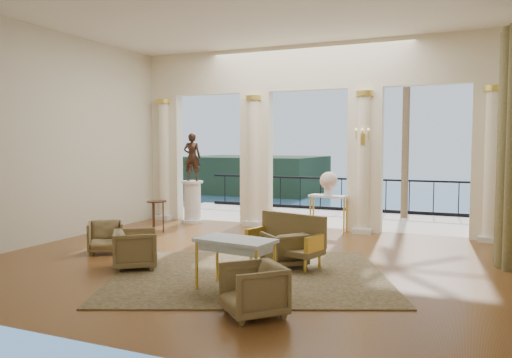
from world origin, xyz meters
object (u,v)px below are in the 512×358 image
at_px(settee, 288,240).
at_px(armchair_a, 106,235).
at_px(pedestal, 193,202).
at_px(statue, 192,157).
at_px(game_table, 235,244).
at_px(console_table, 328,201).
at_px(armchair_c, 284,247).
at_px(armchair_d, 136,247).
at_px(side_table, 157,205).
at_px(armchair_b, 253,287).

bearing_deg(settee, armchair_a, -156.65).
bearing_deg(pedestal, statue, 135.00).
bearing_deg(game_table, console_table, 98.75).
xyz_separation_m(armchair_a, armchair_c, (3.54, 0.31, -0.00)).
distance_m(armchair_d, side_table, 3.43).
bearing_deg(settee, statue, 154.89).
bearing_deg(statue, pedestal, 121.12).
distance_m(armchair_b, settee, 2.62).
relative_size(armchair_a, armchair_c, 1.01).
distance_m(game_table, statue, 6.51).
bearing_deg(game_table, armchair_b, -44.52).
xyz_separation_m(armchair_c, game_table, (-0.16, -1.61, 0.34)).
distance_m(armchair_d, settee, 2.58).
height_order(armchair_c, armchair_d, armchair_d).
xyz_separation_m(armchair_c, side_table, (-3.88, 1.90, 0.32)).
height_order(armchair_d, side_table, side_table).
relative_size(armchair_b, armchair_d, 0.98).
relative_size(armchair_b, side_table, 0.92).
xyz_separation_m(armchair_b, game_table, (-0.64, 0.85, 0.32)).
relative_size(armchair_c, console_table, 0.68).
relative_size(settee, statue, 1.13).
height_order(armchair_b, settee, settee).
distance_m(statue, console_table, 3.84).
distance_m(armchair_a, statue, 4.18).
distance_m(armchair_a, armchair_c, 3.56).
bearing_deg(console_table, armchair_b, -71.13).
height_order(console_table, side_table, console_table).
relative_size(settee, console_table, 1.48).
distance_m(statue, side_table, 2.02).
bearing_deg(statue, game_table, 111.91).
bearing_deg(armchair_b, settee, 145.15).
height_order(settee, side_table, settee).
height_order(settee, console_table, settee).
height_order(statue, side_table, statue).
relative_size(game_table, statue, 0.92).
relative_size(armchair_b, game_table, 0.60).
height_order(armchair_c, game_table, game_table).
height_order(game_table, pedestal, pedestal).
xyz_separation_m(armchair_b, pedestal, (-4.40, 6.06, 0.18)).
distance_m(armchair_a, game_table, 3.64).
relative_size(pedestal, statue, 0.88).
xyz_separation_m(game_table, side_table, (-3.73, 3.51, -0.02)).
bearing_deg(pedestal, armchair_d, -70.59).
relative_size(console_table, side_table, 1.28).
xyz_separation_m(pedestal, console_table, (3.70, 0.05, 0.19)).
height_order(armchair_c, pedestal, pedestal).
height_order(armchair_a, pedestal, pedestal).
distance_m(console_table, side_table, 4.07).
bearing_deg(armchair_d, settee, -98.11).
bearing_deg(statue, settee, 124.57).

